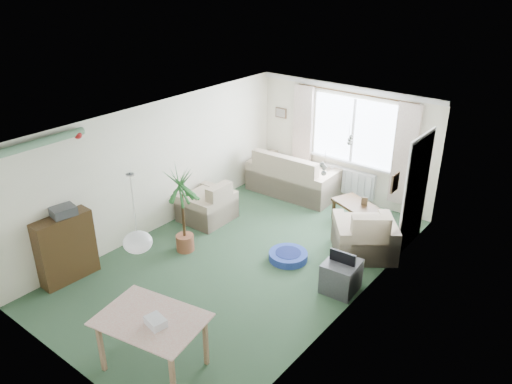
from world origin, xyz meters
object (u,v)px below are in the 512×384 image
Objects in this scene: coffee_table at (357,215)px; tv_cube at (341,276)px; sofa at (294,172)px; dining_table at (154,344)px; houseplant at (183,210)px; bookshelf at (66,248)px; armchair_corner at (365,230)px; pet_bed at (288,256)px; armchair_left at (207,200)px.

coffee_table is 2.18m from tv_cube.
dining_table is at bearing 104.60° from sofa.
houseplant reaches higher than coffee_table.
armchair_corner is at bearing 49.76° from bookshelf.
bookshelf is at bearing -115.53° from houseplant.
pet_bed is (-0.11, 3.05, -0.30)m from dining_table.
dining_table is at bearing -113.86° from tv_cube.
armchair_left is (-0.63, -2.09, -0.07)m from sofa.
pet_bed is at bearing 120.54° from sofa.
tv_cube is (1.01, 2.84, -0.12)m from dining_table.
sofa is 3.53× the size of tv_cube.
bookshelf is 4.28m from tv_cube.
houseplant reaches higher than dining_table.
tv_cube is 0.82× the size of pet_bed.
dining_table is (-0.21, -4.86, 0.15)m from coffee_table.
armchair_corner is 0.91× the size of bookshelf.
tv_cube is at bearing 81.35° from armchair_left.
coffee_table is 4.87m from dining_table.
armchair_corner is 3.07m from armchair_left.
armchair_corner is 4.10m from dining_table.
armchair_left is 0.83× the size of bookshelf.
armchair_corner is at bearing -55.39° from coffee_table.
sofa is 2.75m from pet_bed.
bookshelf is at bearing 9.68° from armchair_corner.
armchair_corner is at bearing 78.96° from dining_table.
houseplant is at bearing 127.90° from dining_table.
armchair_corner is 4.88m from bookshelf.
bookshelf reaches higher than armchair_corner.
pet_bed is at bearing 49.62° from bookshelf.
sofa is at bearing 131.42° from tv_cube.
pet_bed is at bearing -100.02° from coffee_table.
bookshelf is 2.03× the size of tv_cube.
sofa is 3.18m from houseplant.
houseplant is (-2.49, -1.84, 0.33)m from armchair_corner.
dining_table is at bearing -7.50° from bookshelf.
houseplant is (0.49, -1.08, 0.37)m from armchair_left.
dining_table is at bearing -92.47° from coffee_table.
coffee_table is 0.87× the size of bookshelf.
sofa is at bearing 162.22° from armchair_left.
houseplant reaches higher than sofa.
dining_table is (-0.79, -4.03, -0.08)m from armchair_corner.
tv_cube is at bearing 70.40° from dining_table.
coffee_table is at bearing 54.45° from houseplant.
pet_bed is (-0.32, -1.81, -0.15)m from coffee_table.
pet_bed is (1.45, -2.30, -0.41)m from sofa.
dining_table reaches higher than pet_bed.
dining_table is at bearing 41.49° from armchair_corner.
armchair_left is at bearing 168.14° from tv_cube.
armchair_corner is at bearing 148.89° from sofa.
armchair_corner is at bearing 96.47° from tv_cube.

